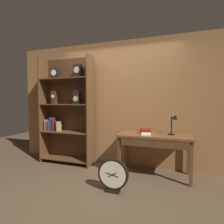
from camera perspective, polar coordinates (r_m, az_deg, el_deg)
name	(u,v)px	position (r m, az deg, el deg)	size (l,w,h in m)	color
ground_plane	(93,195)	(2.81, -6.28, -25.10)	(10.00, 10.00, 0.00)	brown
back_wood_panel	(119,104)	(3.73, 2.33, 2.71)	(4.80, 0.05, 2.60)	#9E6B3D
bookshelf	(66,110)	(3.97, -14.60, 0.51)	(1.18, 0.33, 2.29)	brown
workbench	(154,140)	(3.28, 13.53, -8.71)	(1.28, 0.60, 0.75)	brown
desk_lamp	(174,123)	(3.26, 19.34, -3.28)	(0.18, 0.18, 0.38)	black
toolbox_small	(145,131)	(3.37, 10.74, -5.97)	(0.20, 0.09, 0.09)	maroon
open_repair_manual	(146,134)	(3.19, 10.96, -7.07)	(0.16, 0.22, 0.03)	silver
round_clock_large	(113,175)	(2.76, 0.34, -19.71)	(0.46, 0.11, 0.50)	black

